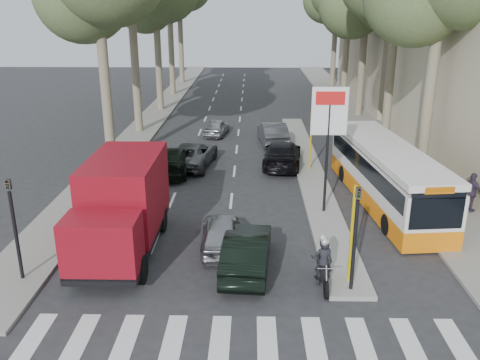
% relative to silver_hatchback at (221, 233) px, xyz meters
% --- Properties ---
extents(ground, '(120.00, 120.00, 0.00)m').
position_rel_silver_hatchback_xyz_m(ground, '(1.10, -1.60, -0.63)').
color(ground, '#28282B').
rests_on(ground, ground).
extents(sidewalk_right, '(3.20, 70.00, 0.12)m').
position_rel_silver_hatchback_xyz_m(sidewalk_right, '(9.70, 23.40, -0.57)').
color(sidewalk_right, gray).
rests_on(sidewalk_right, ground).
extents(median_left, '(2.40, 64.00, 0.12)m').
position_rel_silver_hatchback_xyz_m(median_left, '(-6.90, 26.40, -0.57)').
color(median_left, gray).
rests_on(median_left, ground).
extents(traffic_island, '(1.50, 26.00, 0.16)m').
position_rel_silver_hatchback_xyz_m(traffic_island, '(4.35, 9.40, -0.55)').
color(traffic_island, gray).
rests_on(traffic_island, ground).
extents(building_far, '(11.00, 20.00, 16.00)m').
position_rel_silver_hatchback_xyz_m(building_far, '(16.60, 32.40, 7.37)').
color(building_far, '#B7A88E').
rests_on(building_far, ground).
extents(billboard, '(1.50, 12.10, 5.60)m').
position_rel_silver_hatchback_xyz_m(billboard, '(4.35, 3.40, 3.08)').
color(billboard, yellow).
rests_on(billboard, ground).
extents(traffic_light_island, '(0.16, 0.41, 3.60)m').
position_rel_silver_hatchback_xyz_m(traffic_light_island, '(4.35, -3.10, 1.86)').
color(traffic_light_island, black).
rests_on(traffic_light_island, ground).
extents(traffic_light_left, '(0.16, 0.41, 3.60)m').
position_rel_silver_hatchback_xyz_m(traffic_light_left, '(-6.50, -2.60, 1.86)').
color(traffic_light_left, black).
rests_on(traffic_light_left, ground).
extents(silver_hatchback, '(1.65, 3.75, 1.26)m').
position_rel_silver_hatchback_xyz_m(silver_hatchback, '(0.00, 0.00, 0.00)').
color(silver_hatchback, '#9DA0A5').
rests_on(silver_hatchback, ground).
extents(dark_hatchback, '(1.83, 4.42, 1.42)m').
position_rel_silver_hatchback_xyz_m(dark_hatchback, '(1.00, -1.61, 0.08)').
color(dark_hatchback, black).
rests_on(dark_hatchback, ground).
extents(queue_car_a, '(2.90, 5.16, 1.36)m').
position_rel_silver_hatchback_xyz_m(queue_car_a, '(-2.25, 10.40, 0.05)').
color(queue_car_a, '#4C5054').
rests_on(queue_car_a, ground).
extents(queue_car_b, '(2.54, 5.20, 1.46)m').
position_rel_silver_hatchback_xyz_m(queue_car_b, '(2.90, 10.40, 0.10)').
color(queue_car_b, black).
rests_on(queue_car_b, ground).
extents(queue_car_c, '(1.82, 3.60, 1.18)m').
position_rel_silver_hatchback_xyz_m(queue_car_c, '(-1.34, 17.60, -0.04)').
color(queue_car_c, '#A0A1A8').
rests_on(queue_car_c, ground).
extents(queue_car_d, '(2.06, 4.66, 1.49)m').
position_rel_silver_hatchback_xyz_m(queue_car_d, '(2.54, 15.24, 0.11)').
color(queue_car_d, '#494B51').
rests_on(queue_car_d, ground).
extents(queue_car_e, '(1.99, 4.83, 1.40)m').
position_rel_silver_hatchback_xyz_m(queue_car_e, '(-3.17, 9.09, 0.07)').
color(queue_car_e, black).
rests_on(queue_car_e, ground).
extents(red_truck, '(2.49, 6.49, 3.46)m').
position_rel_silver_hatchback_xyz_m(red_truck, '(-3.59, -0.24, 1.20)').
color(red_truck, black).
rests_on(red_truck, ground).
extents(city_bus, '(3.31, 10.67, 2.77)m').
position_rel_silver_hatchback_xyz_m(city_bus, '(7.30, 4.78, 0.83)').
color(city_bus, orange).
rests_on(city_bus, ground).
extents(motorcycle, '(0.74, 2.05, 1.74)m').
position_rel_silver_hatchback_xyz_m(motorcycle, '(3.50, -2.49, 0.16)').
color(motorcycle, black).
rests_on(motorcycle, ground).
extents(pedestrian_near, '(0.99, 1.15, 1.77)m').
position_rel_silver_hatchback_xyz_m(pedestrian_near, '(10.78, 3.58, 0.38)').
color(pedestrian_near, '#3C2F47').
rests_on(pedestrian_near, sidewalk_right).
extents(pedestrian_far, '(1.25, 0.68, 1.85)m').
position_rel_silver_hatchback_xyz_m(pedestrian_far, '(8.66, 4.98, 0.41)').
color(pedestrian_far, brown).
rests_on(pedestrian_far, sidewalk_right).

